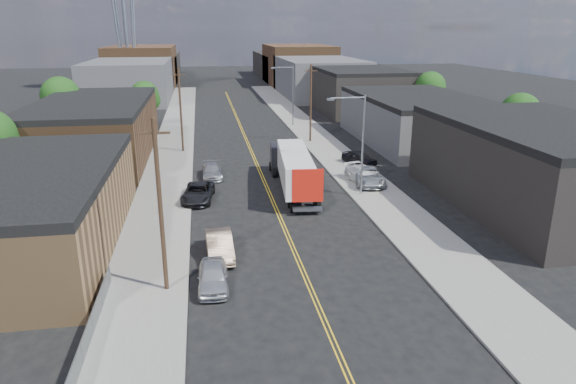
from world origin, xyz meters
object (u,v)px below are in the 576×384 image
object	(u,v)px
car_left_c	(198,193)
car_right_lot_c	(359,158)
car_left_d	(212,171)
car_left_a	(213,276)
car_right_lot_b	(365,175)
semi_truck	(292,166)
car_ahead_truck	(290,147)
car_right_lot_a	(368,176)
car_left_b	(220,245)

from	to	relation	value
car_left_c	car_right_lot_c	xyz separation A→B (m)	(17.40, 9.29, 0.14)
car_left_d	car_right_lot_c	bearing A→B (deg)	6.70
car_left_a	car_right_lot_b	bearing A→B (deg)	52.32
semi_truck	car_left_c	bearing A→B (deg)	-161.18
car_left_a	car_right_lot_c	bearing A→B (deg)	58.22
car_left_a	car_left_c	world-z (taller)	car_left_c
semi_truck	car_left_a	bearing A→B (deg)	-108.22
car_left_c	car_right_lot_c	bearing A→B (deg)	35.92
car_right_lot_c	car_ahead_truck	distance (m)	9.35
car_right_lot_a	car_right_lot_c	xyz separation A→B (m)	(1.37, 7.29, -0.04)
semi_truck	car_right_lot_a	distance (m)	7.46
car_right_lot_a	car_ahead_truck	world-z (taller)	car_right_lot_a
car_ahead_truck	car_left_d	bearing A→B (deg)	-141.91
car_right_lot_b	car_right_lot_c	xyz separation A→B (m)	(1.58, 6.88, -0.03)
car_left_d	car_right_lot_c	distance (m)	16.18
car_left_b	car_right_lot_b	distance (m)	20.23
car_right_lot_a	car_left_d	bearing A→B (deg)	169.85
car_right_lot_c	car_ahead_truck	size ratio (longest dim) A/B	0.80
car_left_a	car_left_c	bearing A→B (deg)	94.40
car_left_b	car_left_c	world-z (taller)	car_left_b
car_left_a	car_right_lot_a	xyz separation A→B (m)	(15.18, 18.05, 0.20)
semi_truck	car_right_lot_a	bearing A→B (deg)	4.17
semi_truck	car_left_a	world-z (taller)	semi_truck
car_left_c	car_ahead_truck	size ratio (longest dim) A/B	0.99
car_ahead_truck	car_right_lot_a	bearing A→B (deg)	-74.81
car_right_lot_b	car_right_lot_c	distance (m)	7.06
car_left_b	car_left_d	distance (m)	18.89
semi_truck	car_left_a	size ratio (longest dim) A/B	3.48
car_left_d	car_left_c	bearing A→B (deg)	-101.93
car_left_c	car_right_lot_a	size ratio (longest dim) A/B	0.95
car_left_a	car_left_c	distance (m)	16.07
car_right_lot_b	car_right_lot_c	world-z (taller)	car_right_lot_b
semi_truck	car_left_d	distance (m)	8.97
car_right_lot_b	car_left_a	bearing A→B (deg)	-143.20
semi_truck	car_left_c	size ratio (longest dim) A/B	2.78
car_left_d	car_right_lot_c	xyz separation A→B (m)	(16.03, 2.18, 0.21)
car_left_b	car_right_lot_a	xyz separation A→B (m)	(14.63, 13.78, 0.15)
car_left_b	car_left_d	size ratio (longest dim) A/B	1.02
car_left_d	car_right_lot_a	world-z (taller)	car_right_lot_a
semi_truck	car_right_lot_b	distance (m)	7.27
semi_truck	car_left_d	bearing A→B (deg)	150.77
car_left_b	car_right_lot_c	distance (m)	26.46
semi_truck	car_left_d	world-z (taller)	semi_truck
car_right_lot_a	semi_truck	bearing A→B (deg)	-171.87
car_left_d	car_ahead_truck	size ratio (longest dim) A/B	0.86
semi_truck	car_left_a	distance (m)	19.83
car_left_d	car_right_lot_c	size ratio (longest dim) A/B	1.08
car_left_a	car_right_lot_a	size ratio (longest dim) A/B	0.76
car_right_lot_b	car_left_d	bearing A→B (deg)	147.85
car_left_d	car_left_a	bearing A→B (deg)	-92.34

